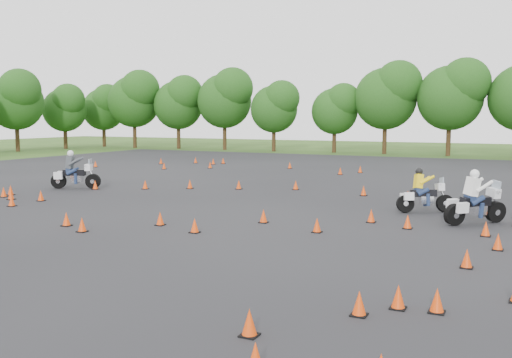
{
  "coord_description": "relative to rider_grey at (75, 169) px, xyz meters",
  "views": [
    {
      "loc": [
        10.01,
        -16.59,
        3.68
      ],
      "look_at": [
        0.0,
        4.0,
        1.2
      ],
      "focal_mm": 40.0,
      "sensor_mm": 36.0,
      "label": 1
    }
  ],
  "objects": [
    {
      "name": "ground",
      "position": [
        11.23,
        -5.71,
        -1.0
      ],
      "size": [
        140.0,
        140.0,
        0.0
      ],
      "primitive_type": "plane",
      "color": "#2D5119",
      "rests_on": "ground"
    },
    {
      "name": "asphalt_pad",
      "position": [
        11.23,
        0.29,
        -0.99
      ],
      "size": [
        62.0,
        62.0,
        0.0
      ],
      "primitive_type": "plane",
      "color": "black",
      "rests_on": "ground"
    },
    {
      "name": "treeline",
      "position": [
        14.83,
        29.98,
        3.67
      ],
      "size": [
        86.9,
        32.3,
        11.16
      ],
      "color": "#1D4714",
      "rests_on": "ground"
    },
    {
      "name": "traffic_cones",
      "position": [
        10.93,
        -0.3,
        -0.77
      ],
      "size": [
        36.31,
        32.77,
        0.45
      ],
      "color": "#E64009",
      "rests_on": "asphalt_pad"
    },
    {
      "name": "rider_grey",
      "position": [
        0.0,
        0.0,
        0.0
      ],
      "size": [
        2.67,
        1.77,
        1.98
      ],
      "primitive_type": null,
      "rotation": [
        0.0,
        0.0,
        0.42
      ],
      "color": "#404448",
      "rests_on": "ground"
    },
    {
      "name": "rider_yellow",
      "position": [
        17.61,
        0.19,
        -0.13
      ],
      "size": [
        2.29,
        1.71,
        1.73
      ],
      "primitive_type": null,
      "rotation": [
        0.0,
        0.0,
        0.52
      ],
      "color": "yellow",
      "rests_on": "ground"
    },
    {
      "name": "rider_white",
      "position": [
        19.53,
        -1.48,
        -0.03
      ],
      "size": [
        2.29,
        2.3,
        1.92
      ],
      "primitive_type": null,
      "rotation": [
        0.0,
        0.0,
        0.79
      ],
      "color": "white",
      "rests_on": "ground"
    }
  ]
}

